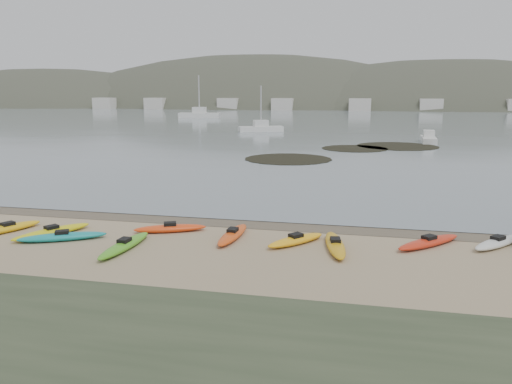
# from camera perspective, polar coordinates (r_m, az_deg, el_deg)

# --- Properties ---
(ground) EXTENTS (600.00, 600.00, 0.00)m
(ground) POSITION_cam_1_polar(r_m,az_deg,el_deg) (24.84, 0.00, -3.39)
(ground) COLOR tan
(ground) RESTS_ON ground
(wet_sand) EXTENTS (60.00, 60.00, 0.00)m
(wet_sand) POSITION_cam_1_polar(r_m,az_deg,el_deg) (24.55, -0.15, -3.56)
(wet_sand) COLOR brown
(wet_sand) RESTS_ON ground
(water) EXTENTS (1200.00, 1200.00, 0.00)m
(water) POSITION_cam_1_polar(r_m,az_deg,el_deg) (323.56, 11.58, 10.10)
(water) COLOR slate
(water) RESTS_ON ground
(kayaks) EXTENTS (23.79, 7.01, 0.34)m
(kayaks) POSITION_cam_1_polar(r_m,az_deg,el_deg) (21.67, -4.65, -5.19)
(kayaks) COLOR yellow
(kayaks) RESTS_ON ground
(kelp_mats) EXTENTS (19.64, 22.70, 0.04)m
(kelp_mats) POSITION_cam_1_polar(r_m,az_deg,el_deg) (55.34, 11.23, 4.66)
(kelp_mats) COLOR black
(kelp_mats) RESTS_ON water
(moored_boats) EXTENTS (88.02, 70.97, 1.38)m
(moored_boats) POSITION_cam_1_polar(r_m,az_deg,el_deg) (105.84, 11.75, 8.09)
(moored_boats) COLOR silver
(moored_boats) RESTS_ON ground
(far_hills) EXTENTS (550.00, 135.00, 80.00)m
(far_hills) POSITION_cam_1_polar(r_m,az_deg,el_deg) (221.24, 21.23, 4.90)
(far_hills) COLOR #384235
(far_hills) RESTS_ON ground
(far_town) EXTENTS (199.00, 5.00, 4.00)m
(far_town) POSITION_cam_1_polar(r_m,az_deg,el_deg) (168.52, 12.79, 9.69)
(far_town) COLOR beige
(far_town) RESTS_ON ground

